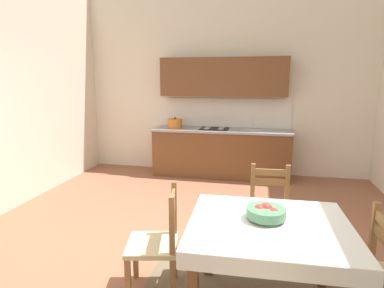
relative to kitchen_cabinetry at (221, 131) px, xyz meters
name	(u,v)px	position (x,y,z in m)	size (l,w,h in m)	color
ground_plane	(187,258)	(0.01, -2.89, -0.91)	(5.99, 6.93, 0.10)	#935B42
wall_back	(225,69)	(0.01, 0.33, 1.14)	(5.99, 0.12, 3.99)	silver
kitchen_cabinetry	(221,131)	(0.00, 0.00, 0.00)	(2.56, 0.63, 2.20)	brown
dining_table	(269,239)	(0.80, -3.60, -0.23)	(1.23, 1.07, 0.75)	brown
dining_chair_tv_side	(157,243)	(-0.11, -3.52, -0.41)	(0.50, 0.50, 0.93)	#D1BC89
dining_chair_kitchen_side	(270,213)	(0.84, -2.69, -0.41)	(0.44, 0.44, 0.93)	#D1BC89
fruit_bowl	(266,212)	(0.77, -3.54, -0.04)	(0.30, 0.30, 0.12)	#4C7F5B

